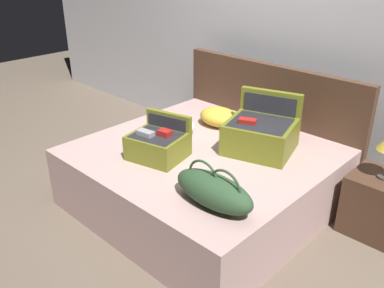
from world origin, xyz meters
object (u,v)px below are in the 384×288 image
object	(u,v)px
duffel_bag	(213,190)
nightstand	(378,205)
hard_case_medium	(158,143)
bed	(203,178)
pillow_center_head	(171,122)
pillow_near_headboard	(219,117)
hard_case_large	(261,133)

from	to	relation	value
duffel_bag	nightstand	distance (m)	1.37
hard_case_medium	duffel_bag	size ratio (longest dim) A/B	0.80
bed	pillow_center_head	xyz separation A→B (m)	(-0.49, 0.11, 0.32)
bed	hard_case_medium	distance (m)	0.52
pillow_near_headboard	nightstand	bearing A→B (deg)	5.61
bed	pillow_center_head	world-z (taller)	pillow_center_head
nightstand	duffel_bag	bearing A→B (deg)	-118.61
duffel_bag	bed	bearing A→B (deg)	136.85
hard_case_large	duffel_bag	bearing A→B (deg)	-90.43
duffel_bag	pillow_center_head	bearing A→B (deg)	148.51
bed	nightstand	world-z (taller)	bed
hard_case_large	nightstand	bearing A→B (deg)	2.26
hard_case_medium	nightstand	bearing A→B (deg)	21.29
hard_case_large	pillow_center_head	distance (m)	0.84
hard_case_medium	pillow_center_head	size ratio (longest dim) A/B	0.94
bed	hard_case_large	world-z (taller)	hard_case_large
hard_case_medium	duffel_bag	bearing A→B (deg)	-29.05
duffel_bag	pillow_near_headboard	size ratio (longest dim) A/B	1.60
pillow_near_headboard	pillow_center_head	distance (m)	0.44
duffel_bag	pillow_center_head	distance (m)	1.24
bed	pillow_near_headboard	size ratio (longest dim) A/B	5.01
bed	hard_case_medium	world-z (taller)	hard_case_medium
bed	nightstand	bearing A→B (deg)	27.42
pillow_near_headboard	pillow_center_head	world-z (taller)	pillow_near_headboard
bed	pillow_center_head	size ratio (longest dim) A/B	3.67
duffel_bag	nightstand	xyz separation A→B (m)	(0.63, 1.16, -0.38)
bed	pillow_near_headboard	xyz separation A→B (m)	(-0.25, 0.48, 0.33)
duffel_bag	nightstand	size ratio (longest dim) A/B	1.25
bed	duffel_bag	xyz separation A→B (m)	(0.57, -0.53, 0.36)
hard_case_large	duffel_bag	xyz separation A→B (m)	(0.25, -0.86, -0.04)
duffel_bag	pillow_center_head	world-z (taller)	duffel_bag
nightstand	hard_case_large	bearing A→B (deg)	-161.07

